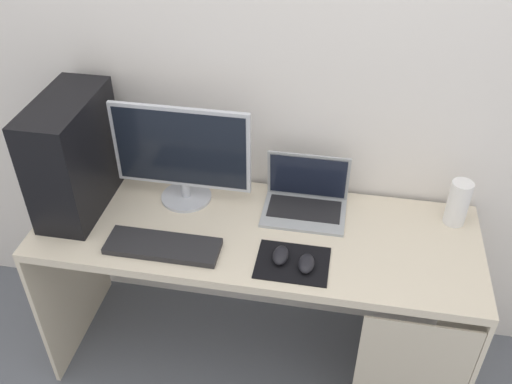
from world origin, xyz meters
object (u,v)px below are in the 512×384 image
Objects in this scene: pc_tower at (73,155)px; mouse_right at (306,263)px; mouse_left at (281,255)px; laptop at (305,200)px; monitor at (182,155)px; keyboard at (163,246)px; speaker at (458,203)px.

pc_tower is 4.82× the size of mouse_right.
mouse_left is at bearing -12.53° from pc_tower.
pc_tower is at bearing -172.19° from laptop.
monitor is at bearing 149.79° from mouse_right.
mouse_right is (0.53, -0.31, -0.19)m from monitor.
monitor is 1.29× the size of keyboard.
pc_tower reaches higher than monitor.
laptop is 3.39× the size of mouse_right.
laptop is 0.59m from keyboard.
mouse_left is (-0.63, -0.33, -0.07)m from speaker.
speaker reaches higher than mouse_right.
monitor is (0.40, 0.10, -0.01)m from pc_tower.
speaker is (0.58, 0.02, 0.05)m from laptop.
mouse_left is at bearing 2.65° from keyboard.
mouse_left is (0.83, -0.19, -0.21)m from pc_tower.
laptop is at bearing 33.92° from keyboard.
monitor reaches higher than speaker.
laptop is 0.34m from mouse_right.
keyboard is at bearing 179.46° from mouse_right.
mouse_right is (-0.54, -0.36, -0.07)m from speaker.
pc_tower is 0.91m from laptop.
keyboard is (0.40, -0.21, -0.22)m from pc_tower.
mouse_right is (0.53, -0.01, 0.01)m from keyboard.
speaker reaches higher than keyboard.
speaker is 1.94× the size of mouse_left.
monitor reaches higher than keyboard.
pc_tower is 1.10× the size of keyboard.
mouse_left is at bearing -152.30° from speaker.
monitor reaches higher than laptop.
speaker is at bearing 27.70° from mouse_left.
mouse_right is at bearing -30.21° from monitor.
speaker is at bearing 5.69° from pc_tower.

